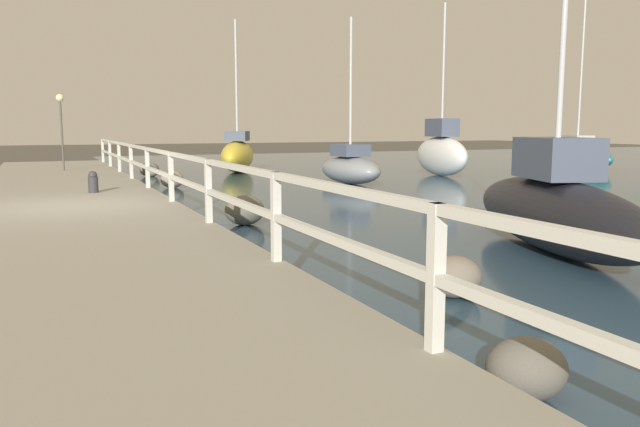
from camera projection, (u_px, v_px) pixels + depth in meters
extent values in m
plane|color=#4C473D|center=(72.00, 224.00, 12.43)|extent=(120.00, 120.00, 0.00)
cube|color=gray|center=(72.00, 215.00, 12.41)|extent=(4.16, 36.00, 0.35)
cube|color=silver|center=(436.00, 278.00, 4.31)|extent=(0.10, 0.10, 1.05)
cube|color=silver|center=(276.00, 217.00, 7.24)|extent=(0.10, 0.10, 1.05)
cube|color=silver|center=(208.00, 191.00, 10.17)|extent=(0.10, 0.10, 1.05)
cube|color=silver|center=(171.00, 177.00, 13.11)|extent=(0.10, 0.10, 1.05)
cube|color=silver|center=(147.00, 168.00, 16.04)|extent=(0.10, 0.10, 1.05)
cube|color=silver|center=(131.00, 161.00, 18.98)|extent=(0.10, 0.10, 1.05)
cube|color=silver|center=(119.00, 157.00, 21.91)|extent=(0.10, 0.10, 1.05)
cube|color=silver|center=(110.00, 153.00, 24.84)|extent=(0.10, 0.10, 1.05)
cube|color=silver|center=(103.00, 150.00, 27.78)|extent=(0.10, 0.10, 1.05)
cube|color=silver|center=(170.00, 154.00, 13.04)|extent=(0.09, 32.50, 0.08)
cube|color=silver|center=(171.00, 177.00, 13.11)|extent=(0.09, 32.50, 0.08)
ellipsoid|color=#666056|center=(149.00, 169.00, 24.28)|extent=(0.75, 0.68, 0.56)
ellipsoid|color=#666056|center=(526.00, 369.00, 4.40)|extent=(0.59, 0.53, 0.44)
ellipsoid|color=#666056|center=(245.00, 210.00, 12.22)|extent=(0.78, 0.71, 0.59)
ellipsoid|color=slate|center=(454.00, 277.00, 7.03)|extent=(0.63, 0.57, 0.47)
ellipsoid|color=gray|center=(172.00, 179.00, 19.69)|extent=(0.73, 0.66, 0.55)
ellipsoid|color=slate|center=(152.00, 172.00, 24.19)|extent=(0.50, 0.45, 0.38)
cylinder|color=#333338|center=(93.00, 185.00, 14.94)|extent=(0.23, 0.23, 0.37)
sphere|color=#333338|center=(93.00, 175.00, 14.91)|extent=(0.21, 0.21, 0.21)
cylinder|color=#514C47|center=(62.00, 136.00, 22.45)|extent=(0.07, 0.07, 2.45)
sphere|color=beige|center=(60.00, 98.00, 22.26)|extent=(0.28, 0.28, 0.28)
ellipsoid|color=gray|center=(350.00, 170.00, 21.06)|extent=(1.59, 3.23, 0.93)
cube|color=#4C566B|center=(350.00, 150.00, 20.96)|extent=(1.03, 1.18, 0.40)
cylinder|color=silver|center=(351.00, 88.00, 20.68)|extent=(0.09, 0.09, 4.55)
ellipsoid|color=white|center=(441.00, 156.00, 24.56)|extent=(1.65, 3.96, 1.54)
cube|color=#4C566B|center=(442.00, 128.00, 24.41)|extent=(0.98, 1.60, 0.70)
cylinder|color=silver|center=(443.00, 71.00, 24.11)|extent=(0.09, 0.09, 5.08)
ellipsoid|color=#1E707A|center=(577.00, 157.00, 28.15)|extent=(2.91, 5.70, 1.12)
cube|color=beige|center=(578.00, 140.00, 28.05)|extent=(1.25, 1.64, 0.42)
cylinder|color=silver|center=(581.00, 72.00, 27.63)|extent=(0.09, 0.09, 6.46)
ellipsoid|color=black|center=(554.00, 215.00, 9.64)|extent=(2.84, 5.42, 1.12)
cube|color=#4C566B|center=(557.00, 158.00, 9.52)|extent=(1.25, 1.62, 0.63)
cylinder|color=silver|center=(563.00, 38.00, 9.27)|extent=(0.09, 0.09, 4.19)
ellipsoid|color=gold|center=(238.00, 156.00, 26.85)|extent=(3.14, 5.09, 1.32)
cube|color=#4C566B|center=(237.00, 136.00, 26.73)|extent=(1.54, 2.03, 0.41)
cylinder|color=silver|center=(236.00, 81.00, 26.41)|extent=(0.09, 0.09, 5.06)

